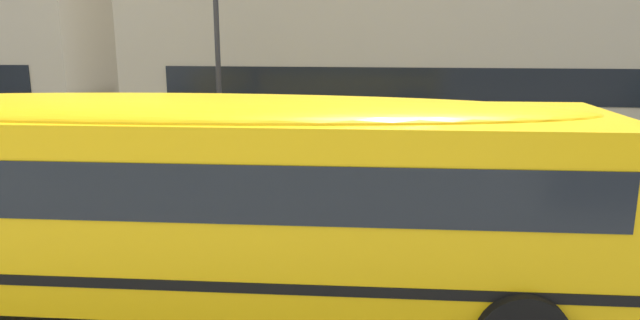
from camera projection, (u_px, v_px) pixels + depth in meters
name	position (u px, v px, depth m)	size (l,w,h in m)	color
ground_plane	(287.00, 256.00, 8.99)	(400.00, 400.00, 0.00)	#424244
sidewalk_far	(330.00, 157.00, 16.10)	(120.00, 3.00, 0.01)	gray
lane_centreline	(287.00, 256.00, 8.99)	(110.00, 0.16, 0.01)	silver
school_bus	(150.00, 186.00, 6.93)	(12.36, 2.94, 2.75)	yellow
street_lamp	(216.00, 0.00, 14.79)	(0.44, 0.44, 6.80)	#38383D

